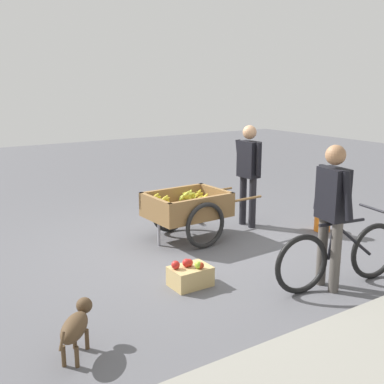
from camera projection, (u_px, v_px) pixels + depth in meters
name	position (u px, v px, depth m)	size (l,w,h in m)	color
ground_plane	(196.00, 248.00, 6.44)	(24.00, 24.00, 0.00)	#56565B
fruit_cart	(187.00, 210.00, 6.71)	(1.68, 0.96, 0.72)	olive
vendor_person	(249.00, 167.00, 7.23)	(0.21, 0.57, 1.57)	black
bicycle	(340.00, 255.00, 5.18)	(1.65, 0.47, 0.85)	black
cyclist_person	(332.00, 205.00, 4.99)	(0.25, 0.58, 1.58)	#4C4742
dog	(76.00, 325.00, 3.87)	(0.45, 0.55, 0.40)	#4C3823
plastic_bucket	(322.00, 222.00, 7.15)	(0.24, 0.24, 0.27)	orange
apple_crate	(190.00, 275.00, 5.23)	(0.44, 0.32, 0.31)	tan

